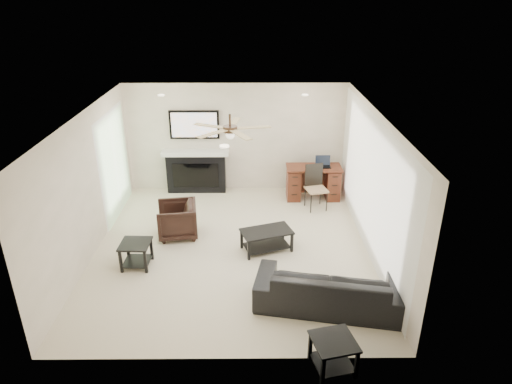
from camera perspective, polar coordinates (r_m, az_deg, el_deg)
room_shell at (r=7.84m, az=-1.80°, el=3.88°), size 5.50×5.54×2.52m
sofa at (r=7.03m, az=9.22°, el=-11.71°), size 2.34×1.26×0.65m
armchair at (r=8.88m, az=-9.82°, el=-3.45°), size 0.83×0.82×0.67m
coffee_table at (r=8.35m, az=1.32°, el=-6.06°), size 1.01×0.76×0.40m
end_table_near at (r=6.13m, az=9.59°, el=-19.38°), size 0.63×0.63×0.45m
end_table_left at (r=8.15m, az=-14.72°, el=-7.55°), size 0.52×0.52×0.45m
fireplace_unit at (r=10.52m, az=-7.61°, el=4.89°), size 1.52×0.34×1.91m
desk at (r=10.36m, az=7.15°, el=1.20°), size 1.22×0.56×0.76m
desk_chair at (r=9.82m, az=7.57°, el=0.49°), size 0.52×0.53×0.97m
laptop at (r=10.19m, az=8.42°, el=3.71°), size 0.33×0.24×0.23m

